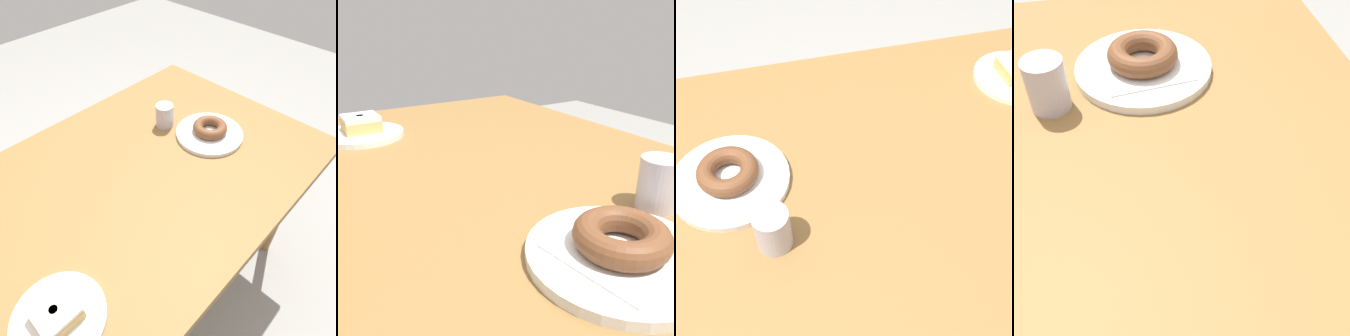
% 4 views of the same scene
% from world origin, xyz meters
% --- Properties ---
extents(table, '(1.27, 0.81, 0.72)m').
position_xyz_m(table, '(0.00, 0.00, 0.65)').
color(table, brown).
rests_on(table, ground_plane).
extents(plate_glazed_square, '(0.20, 0.20, 0.01)m').
position_xyz_m(plate_glazed_square, '(0.36, 0.19, 0.73)').
color(plate_glazed_square, silver).
rests_on(plate_glazed_square, table).
extents(napkin_glazed_square, '(0.16, 0.16, 0.00)m').
position_xyz_m(napkin_glazed_square, '(0.36, 0.19, 0.73)').
color(napkin_glazed_square, white).
rests_on(napkin_glazed_square, plate_glazed_square).
extents(donut_glazed_square, '(0.09, 0.09, 0.04)m').
position_xyz_m(donut_glazed_square, '(0.36, 0.19, 0.76)').
color(donut_glazed_square, tan).
rests_on(donut_glazed_square, napkin_glazed_square).
extents(plate_chocolate_ring, '(0.23, 0.23, 0.01)m').
position_xyz_m(plate_chocolate_ring, '(-0.34, 0.04, 0.73)').
color(plate_chocolate_ring, silver).
rests_on(plate_chocolate_ring, table).
extents(napkin_chocolate_ring, '(0.16, 0.16, 0.00)m').
position_xyz_m(napkin_chocolate_ring, '(-0.34, 0.04, 0.73)').
color(napkin_chocolate_ring, white).
rests_on(napkin_chocolate_ring, plate_chocolate_ring).
extents(donut_chocolate_ring, '(0.12, 0.12, 0.04)m').
position_xyz_m(donut_chocolate_ring, '(-0.34, 0.04, 0.75)').
color(donut_chocolate_ring, brown).
rests_on(donut_chocolate_ring, napkin_chocolate_ring).
extents(sugar_jar, '(0.06, 0.06, 0.08)m').
position_xyz_m(sugar_jar, '(-0.28, -0.11, 0.76)').
color(sugar_jar, '#B3ABB5').
rests_on(sugar_jar, table).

